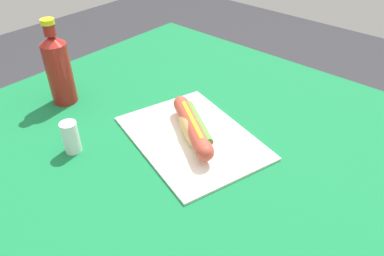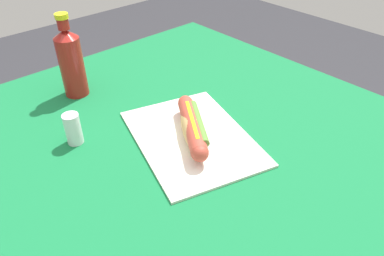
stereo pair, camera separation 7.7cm
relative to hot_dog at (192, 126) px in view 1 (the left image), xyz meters
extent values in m
cylinder|color=brown|center=(-0.45, 0.40, -0.44)|extent=(0.07, 0.07, 0.74)
cylinder|color=brown|center=(0.41, 0.40, -0.44)|extent=(0.07, 0.07, 0.74)
cube|color=brown|center=(-0.02, 0.01, -0.05)|extent=(1.01, 0.93, 0.03)
cube|color=#146B38|center=(-0.02, 0.01, -0.04)|extent=(1.07, 0.99, 0.00)
cube|color=silver|center=(0.00, 0.00, -0.03)|extent=(0.39, 0.33, 0.01)
ellipsoid|color=tan|center=(0.00, 0.00, 0.00)|extent=(0.18, 0.14, 0.05)
cylinder|color=#B24233|center=(0.00, 0.00, 0.00)|extent=(0.18, 0.14, 0.04)
sphere|color=#B24233|center=(0.08, -0.05, 0.00)|extent=(0.04, 0.04, 0.04)
sphere|color=#B24233|center=(-0.08, 0.05, 0.00)|extent=(0.04, 0.04, 0.04)
cube|color=yellow|center=(0.00, 0.00, 0.02)|extent=(0.13, 0.09, 0.00)
cylinder|color=#568433|center=(0.01, 0.01, 0.01)|extent=(0.14, 0.10, 0.02)
cylinder|color=maroon|center=(-0.36, -0.10, 0.05)|extent=(0.06, 0.06, 0.16)
cone|color=maroon|center=(-0.36, -0.10, 0.14)|extent=(0.06, 0.06, 0.02)
cylinder|color=maroon|center=(-0.36, -0.10, 0.16)|extent=(0.03, 0.03, 0.03)
cylinder|color=yellow|center=(-0.36, -0.10, 0.18)|extent=(0.03, 0.03, 0.01)
cylinder|color=silver|center=(-0.17, -0.20, 0.00)|extent=(0.04, 0.04, 0.07)
camera|label=1|loc=(0.43, -0.50, 0.48)|focal=34.17mm
camera|label=2|loc=(0.49, -0.45, 0.48)|focal=34.17mm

